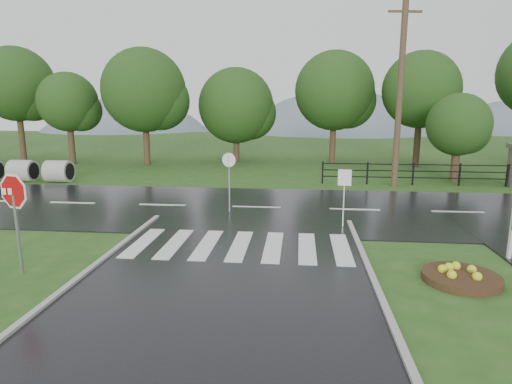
# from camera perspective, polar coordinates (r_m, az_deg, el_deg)

# --- Properties ---
(ground) EXTENTS (120.00, 120.00, 0.00)m
(ground) POSITION_cam_1_polar(r_m,az_deg,el_deg) (8.42, -7.09, -18.37)
(ground) COLOR #274D19
(ground) RESTS_ON ground
(main_road) EXTENTS (90.00, 8.00, 0.04)m
(main_road) POSITION_cam_1_polar(r_m,az_deg,el_deg) (17.70, 0.06, -2.16)
(main_road) COLOR black
(main_road) RESTS_ON ground
(crosswalk) EXTENTS (6.50, 2.80, 0.02)m
(crosswalk) POSITION_cam_1_polar(r_m,az_deg,el_deg) (12.91, -2.16, -7.13)
(crosswalk) COLOR silver
(crosswalk) RESTS_ON ground
(fence_west) EXTENTS (9.58, 0.08, 1.20)m
(fence_west) POSITION_cam_1_polar(r_m,az_deg,el_deg) (24.13, 20.22, 2.56)
(fence_west) COLOR black
(fence_west) RESTS_ON ground
(hills) EXTENTS (102.00, 48.00, 48.00)m
(hills) POSITION_cam_1_polar(r_m,az_deg,el_deg) (74.78, 6.95, -3.85)
(hills) COLOR slate
(hills) RESTS_ON ground
(treeline) EXTENTS (83.20, 5.20, 10.00)m
(treeline) POSITION_cam_1_polar(r_m,az_deg,el_deg) (31.40, 4.43, 3.83)
(treeline) COLOR #1A3C12
(treeline) RESTS_ON ground
(culvert_pipes) EXTENTS (5.50, 1.20, 1.20)m
(culvert_pipes) POSITION_cam_1_polar(r_m,az_deg,el_deg) (27.12, -28.65, 2.51)
(culvert_pipes) COLOR #9E9B93
(culvert_pipes) RESTS_ON ground
(stop_sign) EXTENTS (1.16, 0.38, 2.72)m
(stop_sign) POSITION_cam_1_polar(r_m,az_deg,el_deg) (12.04, -29.54, -0.97)
(stop_sign) COLOR #939399
(stop_sign) RESTS_ON ground
(flower_bed) EXTENTS (1.82, 1.82, 0.36)m
(flower_bed) POSITION_cam_1_polar(r_m,az_deg,el_deg) (11.61, 25.72, -10.09)
(flower_bed) COLOR #332111
(flower_bed) RESTS_ON ground
(reg_sign_small) EXTENTS (0.45, 0.08, 2.04)m
(reg_sign_small) POSITION_cam_1_polar(r_m,az_deg,el_deg) (14.90, 11.69, 0.73)
(reg_sign_small) COLOR #939399
(reg_sign_small) RESTS_ON ground
(reg_sign_round) EXTENTS (0.54, 0.16, 2.38)m
(reg_sign_round) POSITION_cam_1_polar(r_m,az_deg,el_deg) (16.68, -3.61, 2.21)
(reg_sign_round) COLOR #939399
(reg_sign_round) RESTS_ON ground
(utility_pole_east) EXTENTS (1.66, 0.34, 9.36)m
(utility_pole_east) POSITION_cam_1_polar(r_m,az_deg,el_deg) (23.16, 18.63, 12.35)
(utility_pole_east) COLOR #473523
(utility_pole_east) RESTS_ON ground
(entrance_tree_left) EXTENTS (3.40, 3.40, 4.84)m
(entrance_tree_left) POSITION_cam_1_polar(r_m,az_deg,el_deg) (26.11, 25.41, 8.08)
(entrance_tree_left) COLOR #3D2B1C
(entrance_tree_left) RESTS_ON ground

